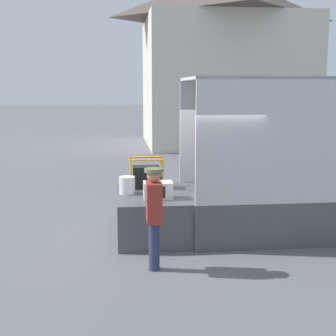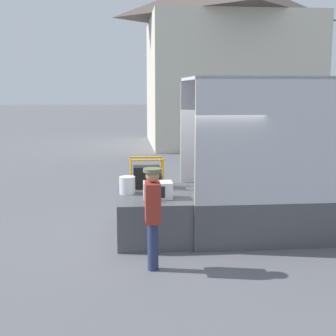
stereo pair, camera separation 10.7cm
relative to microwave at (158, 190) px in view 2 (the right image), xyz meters
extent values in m
plane|color=slate|center=(0.62, 0.43, -1.03)|extent=(160.00, 160.00, 0.00)
cube|color=#4C4C51|center=(3.09, 0.43, -0.60)|extent=(4.95, 2.20, 0.87)
cube|color=silver|center=(3.09, 1.50, 0.99)|extent=(4.95, 0.06, 2.31)
cube|color=silver|center=(3.09, -0.65, 0.99)|extent=(4.95, 0.06, 2.31)
cube|color=silver|center=(3.09, 0.43, 2.11)|extent=(4.95, 2.20, 0.06)
cylinder|color=yellow|center=(2.34, 0.65, 0.02)|extent=(0.29, 0.29, 0.36)
cube|color=#B2A893|center=(3.21, 0.31, 0.01)|extent=(0.44, 0.32, 0.35)
cube|color=#B2A893|center=(3.16, 0.84, -0.03)|extent=(0.44, 0.32, 0.25)
cube|color=#2D7F33|center=(3.22, 0.34, -0.01)|extent=(0.44, 0.32, 0.30)
cube|color=#4C4C51|center=(-0.08, 0.43, -0.60)|extent=(1.40, 2.09, 0.87)
cube|color=white|center=(0.00, 0.00, 0.00)|extent=(0.55, 0.38, 0.32)
cube|color=black|center=(-0.05, -0.19, 0.00)|extent=(0.35, 0.01, 0.22)
cube|color=black|center=(-0.17, 0.99, 0.07)|extent=(0.56, 0.36, 0.47)
cylinder|color=slate|center=(0.06, 0.99, 0.10)|extent=(0.21, 0.20, 0.20)
cylinder|color=orange|center=(-0.50, 0.79, 0.16)|extent=(0.04, 0.04, 0.65)
cylinder|color=orange|center=(0.16, 0.79, 0.16)|extent=(0.04, 0.04, 0.65)
cylinder|color=orange|center=(-0.50, 1.20, 0.16)|extent=(0.04, 0.04, 0.65)
cylinder|color=orange|center=(0.16, 1.20, 0.16)|extent=(0.04, 0.04, 0.65)
cylinder|color=orange|center=(-0.17, 0.79, 0.47)|extent=(0.66, 0.04, 0.04)
cylinder|color=orange|center=(-0.17, 1.20, 0.47)|extent=(0.66, 0.04, 0.04)
cylinder|color=silver|center=(-0.58, 0.46, 0.01)|extent=(0.32, 0.32, 0.35)
cylinder|color=navy|center=(-0.18, -1.42, -0.62)|extent=(0.18, 0.18, 0.82)
cube|color=maroon|center=(-0.18, -1.42, 0.11)|extent=(0.24, 0.44, 0.65)
sphere|color=tan|center=(-0.18, -1.42, 0.55)|extent=(0.23, 0.23, 0.23)
cylinder|color=#606B47|center=(-0.18, -1.42, 0.64)|extent=(0.31, 0.31, 0.06)
cube|color=beige|center=(4.84, 16.30, 2.24)|extent=(8.13, 7.66, 6.55)
camera|label=1|loc=(-0.73, -8.75, 1.92)|focal=50.00mm
camera|label=2|loc=(-0.62, -8.76, 1.92)|focal=50.00mm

